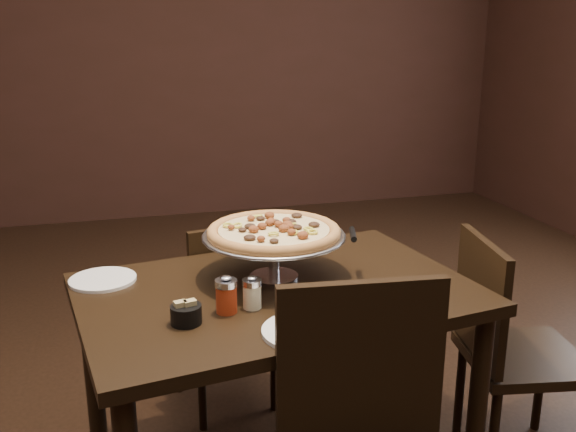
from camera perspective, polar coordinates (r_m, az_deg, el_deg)
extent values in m
cube|color=black|center=(5.36, -12.07, 14.60)|extent=(6.00, 0.02, 2.80)
cube|color=black|center=(2.01, -0.99, -6.93)|extent=(1.29, 0.95, 0.04)
cylinder|color=black|center=(2.19, 16.43, -16.63)|extent=(0.06, 0.06, 0.71)
cylinder|color=black|center=(2.36, -16.83, -14.11)|extent=(0.06, 0.06, 0.71)
cylinder|color=black|center=(2.67, 7.00, -9.81)|extent=(0.06, 0.06, 0.71)
cylinder|color=silver|center=(2.08, -1.24, -5.39)|extent=(0.16, 0.16, 0.01)
cylinder|color=silver|center=(2.06, -1.25, -3.68)|extent=(0.03, 0.03, 0.12)
cylinder|color=silver|center=(2.04, -1.26, -1.96)|extent=(0.11, 0.11, 0.01)
cylinder|color=#98999D|center=(2.04, -1.26, -1.79)|extent=(0.45, 0.45, 0.01)
torus|color=#98999D|center=(2.04, -1.26, -1.76)|extent=(0.46, 0.46, 0.01)
cylinder|color=#A96332|center=(2.03, -1.27, -1.52)|extent=(0.41, 0.41, 0.01)
torus|color=#A96332|center=(2.03, -1.27, -1.40)|extent=(0.43, 0.43, 0.04)
cylinder|color=#DCB779|center=(2.03, -1.27, -1.24)|extent=(0.35, 0.35, 0.01)
cylinder|color=beige|center=(1.86, -3.21, -7.15)|extent=(0.05, 0.05, 0.07)
cylinder|color=silver|center=(1.84, -3.23, -5.90)|extent=(0.06, 0.06, 0.02)
ellipsoid|color=silver|center=(1.83, -3.24, -5.50)|extent=(0.03, 0.03, 0.01)
cylinder|color=maroon|center=(1.83, -5.49, -7.38)|extent=(0.06, 0.06, 0.08)
cylinder|color=silver|center=(1.81, -5.53, -5.95)|extent=(0.06, 0.06, 0.02)
ellipsoid|color=silver|center=(1.81, -5.55, -5.48)|extent=(0.03, 0.03, 0.01)
cylinder|color=black|center=(1.79, -9.04, -8.63)|extent=(0.09, 0.09, 0.05)
cube|color=tan|center=(1.78, -9.52, -8.33)|extent=(0.04, 0.03, 0.06)
cube|color=tan|center=(1.78, -8.69, -8.25)|extent=(0.04, 0.03, 0.06)
cube|color=white|center=(1.96, 8.82, -6.86)|extent=(0.15, 0.15, 0.02)
cylinder|color=white|center=(2.14, -16.14, -5.45)|extent=(0.21, 0.21, 0.01)
cylinder|color=white|center=(1.72, 1.67, -10.19)|extent=(0.24, 0.24, 0.01)
cone|color=silver|center=(2.03, 5.78, -1.73)|extent=(0.14, 0.14, 0.00)
cylinder|color=black|center=(2.03, 5.79, -1.65)|extent=(0.06, 0.12, 0.02)
cube|color=black|center=(2.67, -5.77, -8.73)|extent=(0.45, 0.45, 0.04)
cube|color=black|center=(2.43, -4.43, -5.40)|extent=(0.38, 0.10, 0.40)
cylinder|color=black|center=(2.94, -3.90, -10.68)|extent=(0.03, 0.03, 0.38)
cylinder|color=black|center=(2.85, -9.79, -11.82)|extent=(0.03, 0.03, 0.38)
cylinder|color=black|center=(2.69, -1.24, -13.37)|extent=(0.03, 0.03, 0.38)
cylinder|color=black|center=(2.59, -7.67, -14.79)|extent=(0.03, 0.03, 0.38)
cube|color=black|center=(1.67, 6.50, -13.04)|extent=(0.43, 0.08, 0.45)
cube|color=black|center=(2.46, 20.25, -11.73)|extent=(0.46, 0.46, 0.04)
cube|color=black|center=(2.30, 16.77, -7.01)|extent=(0.10, 0.39, 0.41)
cylinder|color=black|center=(2.75, 21.47, -13.77)|extent=(0.03, 0.03, 0.38)
cylinder|color=black|center=(2.63, 15.04, -14.60)|extent=(0.03, 0.03, 0.38)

